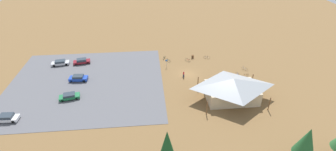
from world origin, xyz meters
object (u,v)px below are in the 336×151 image
Objects in this scene: bicycle_white_yard_front at (245,69)px; bike_pavilion at (232,88)px; visitor_near_lot at (184,74)px; bicycle_silver_lone_east at (207,57)px; trash_bin at (193,57)px; bicycle_orange_front_row at (246,75)px; lot_sign at (166,62)px; car_silver_far_end at (60,63)px; bicycle_red_lone_west at (188,60)px; pine_far_west at (307,141)px; bicycle_black_yard_center at (192,57)px; bicycle_green_yard_right at (164,58)px; bicycle_teal_yard_left at (168,60)px; car_blue_second_row at (78,78)px; car_maroon_near_entry at (82,61)px; car_green_aisle_side at (69,96)px; bicycle_blue_by_bin at (238,74)px; pine_far_east at (167,146)px; car_white_back_corner at (7,118)px.

bike_pavilion is at bearing 57.82° from bicycle_white_yard_front.
bicycle_silver_lone_east is at bearing -130.75° from visitor_near_lot.
trash_bin is 0.55× the size of bicycle_orange_front_row.
lot_sign is 0.46× the size of car_silver_far_end.
bicycle_red_lone_west is at bearing 178.02° from car_silver_far_end.
pine_far_west reaches higher than trash_bin.
trash_bin is at bearing -151.01° from lot_sign.
bicycle_green_yard_right is at bearing -4.25° from bicycle_black_yard_center.
car_blue_second_row reaches higher than bicycle_teal_yard_left.
bicycle_teal_yard_left is at bearing 177.29° from car_maroon_near_entry.
bicycle_red_lone_west is 28.94m from car_blue_second_row.
bicycle_silver_lone_east is 34.46m from car_maroon_near_entry.
car_green_aisle_side is (-0.47, 16.15, -0.04)m from car_maroon_near_entry.
trash_bin is 8.04m from bicycle_green_yard_right.
car_silver_far_end reaches higher than bicycle_silver_lone_east.
visitor_near_lot is at bearing 178.10° from car_blue_second_row.
bicycle_white_yard_front is 11.06m from bicycle_silver_lone_east.
bicycle_red_lone_west is at bearing -71.49° from pine_far_west.
trash_bin is at bearing -32.75° from bicycle_white_yard_front.
car_maroon_near_entry is (40.09, -10.18, 0.35)m from bicycle_blue_by_bin.
bicycle_black_yard_center is at bearing 50.76° from trash_bin.
bicycle_silver_lone_east is 0.95× the size of visitor_near_lot.
lot_sign is 8.77m from bicycle_black_yard_center.
bike_pavilion is at bearing 132.38° from visitor_near_lot.
car_maroon_near_entry is 5.60m from car_silver_far_end.
bike_pavilion is 3.00× the size of car_blue_second_row.
bicycle_red_lone_west is at bearing 161.81° from bicycle_green_yard_right.
car_blue_second_row is 0.93× the size of car_silver_far_end.
pine_far_east reaches higher than bicycle_red_lone_west.
bicycle_white_yard_front is 21.91m from bicycle_green_yard_right.
bicycle_orange_front_row is 15.52m from visitor_near_lot.
bicycle_black_yard_center is at bearing -163.28° from car_blue_second_row.
pine_far_west is (-18.16, 33.24, 3.48)m from lot_sign.
bicycle_white_yard_front is 0.33× the size of car_white_back_corner.
bicycle_black_yard_center is 0.38× the size of car_white_back_corner.
bicycle_black_yard_center reaches higher than bicycle_green_yard_right.
bicycle_white_yard_front reaches higher than bicycle_orange_front_row.
bicycle_blue_by_bin is 1.03× the size of bicycle_orange_front_row.
pine_far_west is 30.10m from bicycle_white_yard_front.
bike_pavilion is 8.12× the size of bicycle_silver_lone_east.
bicycle_teal_yard_left is at bearing -147.62° from car_white_back_corner.
bicycle_white_yard_front is (-12.27, 7.89, -0.07)m from trash_bin.
pine_far_east is 33.34m from bicycle_blue_by_bin.
bicycle_teal_yard_left is at bearing 3.76° from bicycle_silver_lone_east.
car_blue_second_row is at bearing 14.74° from bicycle_red_lone_west.
trash_bin is 14.15m from bicycle_blue_by_bin.
bicycle_silver_lone_east is at bearing -40.66° from bicycle_white_yard_front.
bike_pavilion is at bearing 154.94° from car_silver_far_end.
car_maroon_near_entry is at bearing -84.18° from car_blue_second_row.
car_white_back_corner is at bearing 29.04° from bicycle_black_yard_center.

